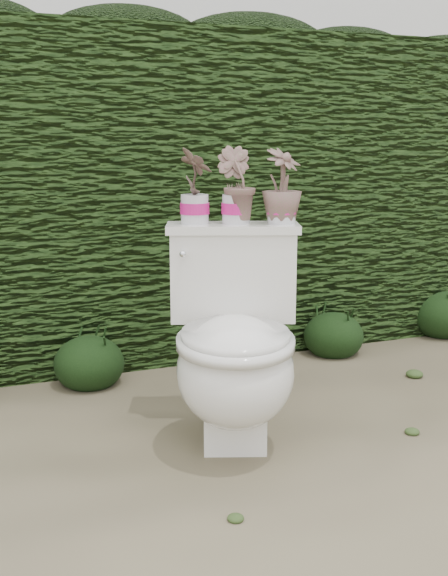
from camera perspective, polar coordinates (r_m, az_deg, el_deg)
name	(u,v)px	position (r m, az deg, el deg)	size (l,w,h in m)	color
ground	(235,464)	(2.54, 0.86, -13.76)	(60.00, 60.00, 0.00)	#82775A
hedge	(117,195)	(3.83, -8.42, 7.27)	(8.00, 1.00, 1.60)	#284316
house_wall	(72,51)	(8.30, -11.91, 17.85)	(8.00, 3.50, 4.00)	silver
toilet	(235,349)	(2.58, 0.84, -4.84)	(0.66, 0.79, 0.78)	silver
potted_plant_left	(194,188)	(2.72, -2.35, 7.91)	(0.14, 0.10, 0.27)	#20651F
potted_plant_center	(236,187)	(2.72, 0.96, 7.98)	(0.15, 0.12, 0.27)	#20651F
potted_plant_right	(282,188)	(2.73, 4.60, 7.87)	(0.15, 0.15, 0.27)	#20651F
liriope_clump_3	(89,357)	(3.31, -10.63, -5.42)	(0.32, 0.32, 0.25)	black
liriope_clump_4	(230,336)	(3.58, 0.51, -3.79)	(0.33, 0.33, 0.26)	black
liriope_clump_5	(334,330)	(3.75, 8.66, -3.34)	(0.31, 0.31, 0.25)	black
liriope_clump_6	(444,310)	(4.25, 16.98, -1.70)	(0.35, 0.35, 0.28)	black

